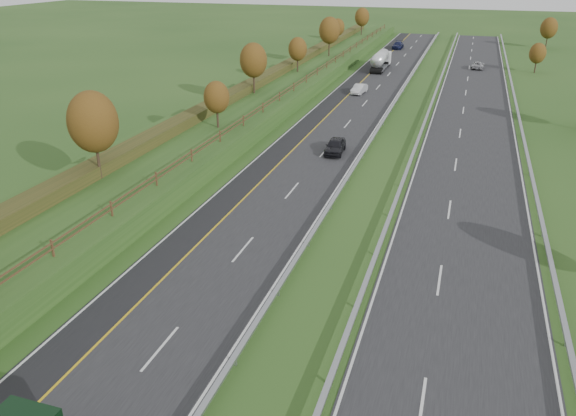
% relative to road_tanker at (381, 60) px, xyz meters
% --- Properties ---
extents(ground, '(400.00, 400.00, 0.00)m').
position_rel_road_tanker_xyz_m(ground, '(9.11, -44.63, -1.86)').
color(ground, '#284A1A').
rests_on(ground, ground).
extents(near_carriageway, '(10.50, 200.00, 0.04)m').
position_rel_road_tanker_xyz_m(near_carriageway, '(1.11, -39.63, -1.84)').
color(near_carriageway, '#232325').
rests_on(near_carriageway, ground).
extents(far_carriageway, '(10.50, 200.00, 0.04)m').
position_rel_road_tanker_xyz_m(far_carriageway, '(17.61, -39.63, -1.84)').
color(far_carriageway, '#232325').
rests_on(far_carriageway, ground).
extents(hard_shoulder, '(3.00, 200.00, 0.04)m').
position_rel_road_tanker_xyz_m(hard_shoulder, '(-2.64, -39.63, -1.84)').
color(hard_shoulder, black).
rests_on(hard_shoulder, ground).
extents(lane_markings, '(26.75, 200.00, 0.01)m').
position_rel_road_tanker_xyz_m(lane_markings, '(7.51, -39.75, -1.81)').
color(lane_markings, silver).
rests_on(lane_markings, near_carriageway).
extents(embankment_left, '(12.00, 200.00, 2.00)m').
position_rel_road_tanker_xyz_m(embankment_left, '(-11.89, -39.63, -0.86)').
color(embankment_left, '#284A1A').
rests_on(embankment_left, ground).
extents(hedge_left, '(2.20, 180.00, 1.10)m').
position_rel_road_tanker_xyz_m(hedge_left, '(-13.89, -39.63, 0.69)').
color(hedge_left, '#2F3515').
rests_on(hedge_left, embankment_left).
extents(fence_left, '(0.12, 189.06, 1.20)m').
position_rel_road_tanker_xyz_m(fence_left, '(-7.39, -40.04, 0.87)').
color(fence_left, '#422B19').
rests_on(fence_left, embankment_left).
extents(median_barrier_near, '(0.32, 200.00, 0.71)m').
position_rel_road_tanker_xyz_m(median_barrier_near, '(6.81, -39.63, -1.25)').
color(median_barrier_near, '#92959A').
rests_on(median_barrier_near, ground).
extents(median_barrier_far, '(0.32, 200.00, 0.71)m').
position_rel_road_tanker_xyz_m(median_barrier_far, '(11.91, -39.63, -1.25)').
color(median_barrier_far, '#92959A').
rests_on(median_barrier_far, ground).
extents(outer_barrier_far, '(0.32, 200.00, 0.71)m').
position_rel_road_tanker_xyz_m(outer_barrier_far, '(23.41, -39.63, -1.25)').
color(outer_barrier_far, '#92959A').
rests_on(outer_barrier_far, ground).
extents(trees_left, '(6.64, 164.30, 7.66)m').
position_rel_road_tanker_xyz_m(trees_left, '(-11.53, -43.00, 4.51)').
color(trees_left, '#2D2116').
rests_on(trees_left, embankment_left).
extents(trees_far, '(8.45, 118.60, 7.12)m').
position_rel_road_tanker_xyz_m(trees_far, '(30.91, -10.42, 2.38)').
color(trees_far, '#2D2116').
rests_on(trees_far, ground).
extents(road_tanker, '(2.40, 11.22, 3.46)m').
position_rel_road_tanker_xyz_m(road_tanker, '(0.00, 0.00, 0.00)').
color(road_tanker, silver).
rests_on(road_tanker, near_carriageway).
extents(car_dark_near, '(2.14, 4.80, 1.60)m').
position_rel_road_tanker_xyz_m(car_dark_near, '(3.57, -52.76, -1.02)').
color(car_dark_near, black).
rests_on(car_dark_near, near_carriageway).
extents(car_silver_mid, '(2.08, 4.58, 1.46)m').
position_rel_road_tanker_xyz_m(car_silver_mid, '(0.26, -22.37, -1.09)').
color(car_silver_mid, silver).
rests_on(car_silver_mid, near_carriageway).
extents(car_small_far, '(2.29, 5.49, 1.59)m').
position_rel_road_tanker_xyz_m(car_small_far, '(-0.49, 28.77, -1.03)').
color(car_small_far, '#13183C').
rests_on(car_small_far, near_carriageway).
extents(car_oncoming, '(2.52, 4.98, 1.35)m').
position_rel_road_tanker_xyz_m(car_oncoming, '(17.88, 6.47, -1.15)').
color(car_oncoming, '#AAAAAE').
rests_on(car_oncoming, far_carriageway).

